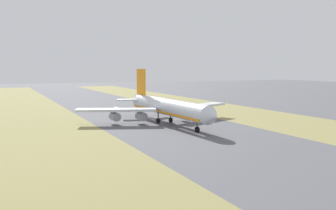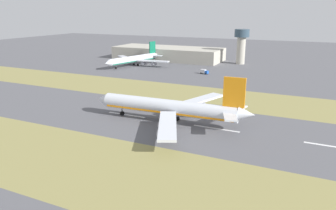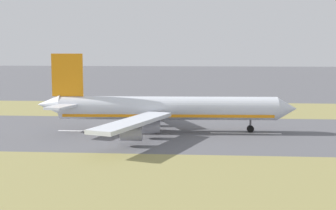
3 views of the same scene
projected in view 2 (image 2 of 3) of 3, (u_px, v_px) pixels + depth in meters
name	position (u px, v px, depth m)	size (l,w,h in m)	color
ground_plane	(179.00, 123.00, 130.59)	(800.00, 800.00, 0.00)	#56565B
grass_median_west	(115.00, 171.00, 91.51)	(40.00, 600.00, 0.01)	olive
grass_median_east	(213.00, 97.00, 169.67)	(40.00, 600.00, 0.01)	olive
centreline_dash_near	(333.00, 147.00, 107.87)	(1.20, 18.00, 0.01)	silver
centreline_dash_mid	(216.00, 129.00, 124.28)	(1.20, 18.00, 0.01)	silver
centreline_dash_far	(127.00, 115.00, 140.68)	(1.20, 18.00, 0.01)	silver
airplane_main_jet	(172.00, 108.00, 129.58)	(64.08, 67.17, 20.20)	silver
terminal_building	(168.00, 53.00, 297.44)	(36.00, 98.14, 11.01)	#B2AD9E
control_tower	(241.00, 43.00, 269.31)	(12.00, 12.00, 28.40)	#B2AD9E
airplane_parked_apron	(135.00, 59.00, 263.52)	(58.74, 55.10, 17.89)	silver
service_truck	(204.00, 72.00, 230.40)	(3.97, 6.38, 3.10)	#1E51B2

